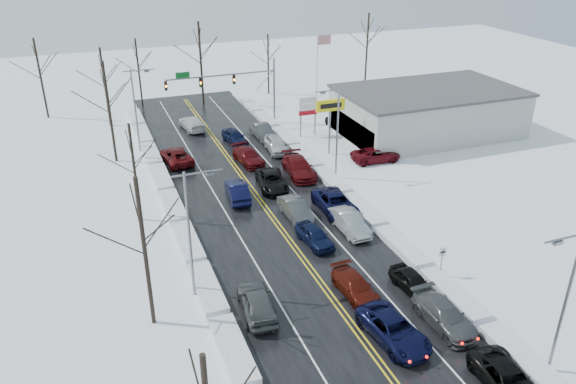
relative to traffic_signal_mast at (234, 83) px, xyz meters
name	(u,v)px	position (x,y,z in m)	size (l,w,h in m)	color
ground	(291,243)	(-3.45, -27.99, -5.48)	(160.00, 160.00, 0.00)	white
road_surface	(282,231)	(-3.45, -25.99, -5.47)	(14.00, 84.00, 0.01)	black
snow_bank_left	(190,248)	(-11.05, -25.99, -5.48)	(1.56, 72.00, 0.55)	white
snow_bank_right	(366,215)	(4.15, -25.99, -5.48)	(1.56, 72.00, 0.55)	white
traffic_signal_mast	(234,83)	(0.00, 0.00, 0.00)	(13.28, 0.39, 8.00)	slate
tires_plus_sign	(330,109)	(7.05, -12.00, -0.49)	(3.20, 0.34, 6.00)	slate
used_vehicles_sign	(308,108)	(7.05, -5.99, -2.16)	(2.20, 0.22, 4.65)	slate
speed_limit_sign	(442,256)	(4.75, -35.99, -3.84)	(0.55, 0.09, 2.35)	slate
flagpole	(318,67)	(11.72, 2.01, 0.45)	(1.87, 1.20, 10.00)	silver
dealership_building	(428,111)	(20.53, -9.99, -2.82)	(20.40, 12.40, 5.30)	#A6A6A1
streetlight_se	(565,293)	(4.85, -45.99, -0.17)	(3.20, 0.25, 9.00)	slate
streetlight_ne	(336,126)	(4.85, -17.99, -0.17)	(3.20, 0.25, 9.00)	slate
streetlight_sw	(192,225)	(-11.74, -31.99, -0.17)	(3.20, 0.25, 9.00)	slate
streetlight_nw	(137,104)	(-11.74, -3.99, -0.17)	(3.20, 0.25, 9.00)	slate
tree_left_b	(141,225)	(-14.95, -33.99, 1.51)	(4.00, 4.00, 10.00)	#2D231C
tree_left_c	(132,154)	(-13.95, -19.99, 0.46)	(3.40, 3.40, 8.50)	#2D231C
tree_left_d	(107,93)	(-14.65, -5.99, 1.86)	(4.20, 4.20, 10.50)	#2D231C
tree_left_e	(103,72)	(-14.25, 6.01, 1.16)	(3.80, 3.80, 9.50)	#2D231C
tree_far_a	(38,63)	(-21.45, 12.01, 1.51)	(4.00, 4.00, 10.00)	#2D231C
tree_far_b	(137,59)	(-9.45, 13.01, 0.81)	(3.60, 3.60, 9.00)	#2D231C
tree_far_c	(200,47)	(-1.45, 11.01, 2.21)	(4.40, 4.40, 11.00)	#2D231C
tree_far_d	(268,53)	(8.55, 12.51, 0.46)	(3.40, 3.40, 8.50)	#2D231C
tree_far_e	(368,35)	(24.55, 13.01, 1.86)	(4.20, 4.20, 10.50)	#2D231C
queued_car_2	(393,340)	(-1.77, -40.70, -5.48)	(2.47, 5.36, 1.49)	black
queued_car_3	(355,294)	(-1.85, -35.82, -5.48)	(1.86, 4.57, 1.33)	#4A1109
queued_car_4	(314,244)	(-1.80, -28.80, -5.48)	(1.70, 4.22, 1.44)	black
queued_car_5	(296,217)	(-1.59, -24.26, -5.48)	(1.63, 4.66, 1.54)	#3F4144
queued_car_6	(272,188)	(-1.54, -17.98, -5.48)	(2.45, 5.32, 1.48)	black
queued_car_7	(249,163)	(-1.84, -11.41, -5.48)	(2.07, 5.09, 1.48)	#49090D
queued_car_8	(235,143)	(-1.57, -5.36, -5.48)	(1.81, 4.49, 1.53)	black
queued_car_11	(443,325)	(1.86, -40.60, -5.48)	(2.06, 5.08, 1.47)	#45474A
queued_car_12	(412,290)	(1.99, -36.79, -5.48)	(1.62, 4.04, 1.38)	black
queued_car_13	(349,231)	(1.63, -27.93, -5.48)	(1.67, 4.79, 1.58)	#95979C
queued_car_14	(335,212)	(2.00, -24.47, -5.48)	(2.66, 5.77, 1.60)	black
queued_car_15	(299,175)	(1.90, -16.12, -5.48)	(2.37, 5.82, 1.69)	#4D0A0D
queued_car_16	(276,151)	(1.94, -9.40, -5.48)	(1.95, 4.85, 1.65)	silver
queued_car_17	(263,138)	(1.91, -4.90, -5.48)	(1.70, 4.87, 1.60)	#3E4042
oncoming_car_0	(238,199)	(-5.23, -19.15, -5.48)	(1.70, 4.88, 1.61)	black
oncoming_car_1	(177,163)	(-8.79, -8.72, -5.48)	(2.50, 5.42, 1.51)	#540B0D
oncoming_car_2	(192,129)	(-5.13, 1.06, -5.48)	(2.17, 5.34, 1.55)	silver
oncoming_car_3	(257,313)	(-8.59, -35.39, -5.48)	(2.00, 4.98, 1.70)	#434649
parked_car_0	(375,161)	(10.74, -15.66, -5.48)	(2.41, 5.22, 1.45)	#540B12
parked_car_1	(378,142)	(13.75, -10.67, -5.48)	(1.94, 4.78, 1.39)	#3C3E41
parked_car_2	(339,128)	(11.69, -4.88, -5.48)	(1.99, 4.93, 1.68)	black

